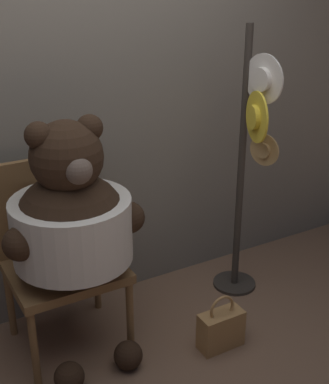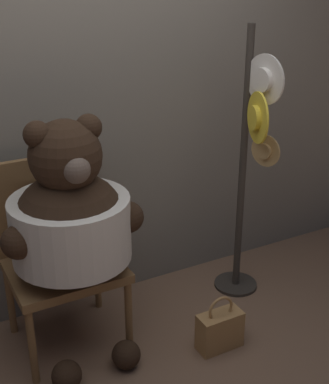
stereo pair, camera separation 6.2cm
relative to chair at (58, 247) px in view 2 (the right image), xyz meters
name	(u,v)px [view 2 (the right image)]	position (x,y,z in m)	size (l,w,h in m)	color
ground_plane	(134,359)	(0.25, -0.41, -0.56)	(14.00, 14.00, 0.00)	brown
wall_back	(72,78)	(0.25, 0.31, 0.84)	(8.00, 0.10, 2.78)	slate
chair	(58,247)	(0.00, 0.00, 0.00)	(0.59, 0.52, 1.03)	brown
teddy_bear	(71,222)	(0.03, -0.18, 0.23)	(0.73, 0.65, 1.32)	black
hat_display_rack	(251,158)	(1.15, -0.15, 0.37)	(0.28, 0.45, 1.68)	#332D28
handbag_on_ground	(220,329)	(0.71, -0.54, -0.44)	(0.25, 0.12, 0.33)	#A87A47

